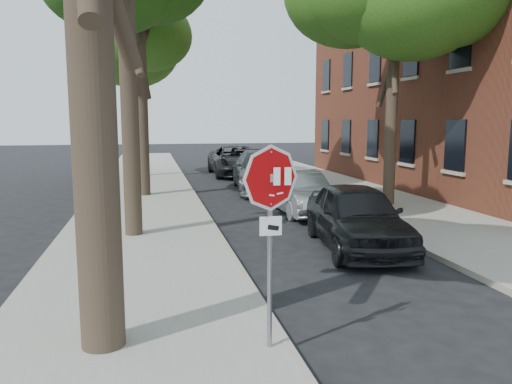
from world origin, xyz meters
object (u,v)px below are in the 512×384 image
stop_sign (270,208)px  car_b (299,192)px  car_d (237,161)px  car_a (357,216)px  tree_far (135,38)px  car_c (263,171)px

stop_sign → car_b: stop_sign is taller
stop_sign → car_d: bearing=81.3°
stop_sign → car_d: size_ratio=0.44×
car_a → car_d: car_d is taller
tree_far → car_a: size_ratio=2.06×
car_a → car_c: bearing=97.1°
car_b → car_d: bearing=88.1°
car_c → car_d: (-0.07, 6.20, -0.04)m
car_a → tree_far: bearing=115.2°
stop_sign → car_a: stop_sign is taller
stop_sign → tree_far: bearing=95.5°
stop_sign → car_b: size_ratio=0.62×
tree_far → car_b: tree_far is taller
tree_far → car_a: bearing=-71.8°
car_b → car_c: 5.37m
car_a → car_d: size_ratio=0.77×
stop_sign → tree_far: tree_far is taller
stop_sign → car_a: size_ratio=0.58×
car_c → car_d: size_ratio=1.00×
stop_sign → tree_far: 21.88m
tree_far → car_c: bearing=-49.2°
car_c → car_a: bearing=-84.2°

